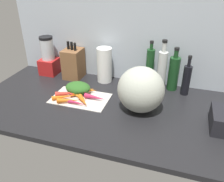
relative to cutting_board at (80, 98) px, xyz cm
name	(u,v)px	position (x,y,z in cm)	size (l,w,h in cm)	color
ground_plane	(113,107)	(21.68, -1.14, -1.90)	(170.00, 80.00, 3.00)	black
wall_back	(130,38)	(21.68, 37.36, 29.60)	(170.00, 3.00, 60.00)	#ADB7C1
cutting_board	(80,98)	(0.00, 0.00, 0.00)	(35.27, 22.26, 0.80)	beige
carrot_0	(83,91)	(-0.51, 5.69, 1.88)	(2.96, 2.96, 14.83)	orange
carrot_1	(77,103)	(1.52, -8.13, 1.51)	(2.21, 2.21, 11.55)	#B2264C
carrot_2	(79,96)	(-0.52, -0.34, 1.53)	(2.25, 2.25, 13.30)	orange
carrot_3	(68,93)	(-8.40, -0.31, 2.08)	(3.36, 3.36, 15.34)	red
carrot_4	(83,101)	(4.51, -5.55, 1.99)	(3.18, 3.18, 12.15)	orange
carrot_5	(68,100)	(-4.33, -7.74, 1.98)	(3.16, 3.16, 13.38)	orange
carrot_6	(95,97)	(9.72, 0.43, 1.97)	(3.15, 3.15, 13.87)	#B2264C
carrot_7	(65,97)	(-8.81, -3.95, 1.67)	(2.55, 2.55, 15.43)	orange
carrot_8	(81,92)	(-1.45, 4.80, 1.64)	(2.49, 2.49, 14.94)	red
carrot_9	(84,92)	(0.33, 5.25, 1.83)	(2.86, 2.86, 17.22)	orange
carrot_10	(86,89)	(0.11, 9.28, 1.85)	(2.90, 2.90, 12.74)	orange
carrot_greens_pile	(78,88)	(-4.02, 5.64, 3.87)	(16.40, 12.62, 6.94)	#2D6023
winter_squash	(141,89)	(37.83, -0.65, 12.76)	(26.21, 24.08, 26.31)	#B2B7A8
knife_block	(73,63)	(-17.31, 27.70, 10.40)	(12.56, 14.75, 26.73)	brown
blender_appliance	(49,58)	(-37.74, 27.92, 11.91)	(12.60, 12.60, 28.65)	red
paper_towel_roll	(104,65)	(6.25, 28.36, 11.82)	(10.34, 10.34, 24.44)	white
bottle_0	(150,67)	(37.46, 30.58, 13.15)	(5.37, 5.37, 31.61)	#19421E
bottle_1	(162,70)	(45.83, 26.02, 14.04)	(5.82, 5.82, 34.33)	silver
bottle_2	(174,73)	(53.26, 30.37, 11.47)	(6.96, 6.96, 28.90)	#19421E
bottle_3	(186,79)	(61.66, 25.86, 9.98)	(5.11, 5.11, 26.16)	black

